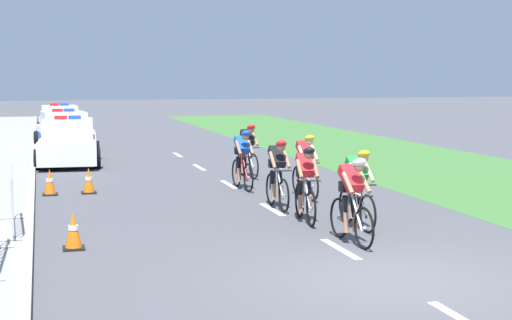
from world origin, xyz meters
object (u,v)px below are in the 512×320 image
object	(u,v)px
cyclist_fifth	(305,165)
traffic_cone_mid	(50,182)
cyclist_seventh	(248,150)
traffic_cone_near	(73,231)
crowd_barrier_middle	(12,200)
cyclist_second	(358,187)
cyclist_fourth	(278,173)
cyclist_third	(305,183)
police_car_second	(64,132)
cyclist_lead	(352,199)
cyclist_sixth	(243,159)
traffic_cone_far	(89,181)
police_car_nearest	(68,143)
police_car_third	(60,123)

from	to	relation	value
cyclist_fifth	traffic_cone_mid	size ratio (longest dim) A/B	2.69
cyclist_seventh	traffic_cone_near	xyz separation A→B (m)	(-5.19, -8.14, -0.48)
cyclist_seventh	crowd_barrier_middle	size ratio (longest dim) A/B	0.74
cyclist_second	cyclist_fourth	xyz separation A→B (m)	(-0.83, 2.48, 0.00)
cyclist_third	police_car_second	size ratio (longest dim) A/B	0.38
cyclist_third	police_car_second	world-z (taller)	police_car_second
cyclist_lead	cyclist_sixth	distance (m)	6.72
cyclist_sixth	cyclist_seventh	distance (m)	2.38
crowd_barrier_middle	traffic_cone_mid	bearing A→B (deg)	81.43
traffic_cone_mid	traffic_cone_far	xyz separation A→B (m)	(0.93, 0.04, 0.00)
cyclist_fourth	traffic_cone_far	distance (m)	5.12
police_car_nearest	crowd_barrier_middle	bearing A→B (deg)	-97.05
cyclist_second	cyclist_seventh	bearing A→B (deg)	90.71
cyclist_second	cyclist_seventh	xyz separation A→B (m)	(-0.10, 7.73, 0.00)
cyclist_seventh	traffic_cone_far	xyz separation A→B (m)	(-4.56, -1.89, -0.48)
traffic_cone_near	cyclist_seventh	bearing A→B (deg)	57.46
cyclist_lead	cyclist_third	bearing A→B (deg)	93.49
cyclist_third	traffic_cone_mid	bearing A→B (deg)	134.19
police_car_nearest	cyclist_sixth	bearing A→B (deg)	-59.70
cyclist_second	cyclist_fifth	xyz separation A→B (m)	(0.23, 3.67, 0.00)
cyclist_fifth	cyclist_sixth	size ratio (longest dim) A/B	1.00
police_car_nearest	traffic_cone_far	xyz separation A→B (m)	(0.24, -6.58, -0.37)
cyclist_second	cyclist_third	bearing A→B (deg)	132.37
police_car_nearest	police_car_third	size ratio (longest dim) A/B	1.01
traffic_cone_mid	traffic_cone_far	distance (m)	0.93
cyclist_fifth	traffic_cone_far	xyz separation A→B (m)	(-4.89, 2.16, -0.48)
cyclist_second	police_car_third	bearing A→B (deg)	101.70
cyclist_third	cyclist_sixth	size ratio (longest dim) A/B	1.00
cyclist_fourth	cyclist_second	bearing A→B (deg)	-71.58
police_car_nearest	traffic_cone_near	size ratio (longest dim) A/B	7.03
cyclist_second	cyclist_fifth	world-z (taller)	same
police_car_second	crowd_barrier_middle	size ratio (longest dim) A/B	1.95
cyclist_fifth	police_car_nearest	world-z (taller)	police_car_nearest
cyclist_second	police_car_nearest	xyz separation A→B (m)	(-4.90, 12.41, -0.11)
cyclist_sixth	crowd_barrier_middle	world-z (taller)	cyclist_sixth
cyclist_third	traffic_cone_near	distance (m)	4.72
cyclist_second	cyclist_fifth	size ratio (longest dim) A/B	1.00
cyclist_lead	cyclist_fifth	world-z (taller)	same
cyclist_lead	police_car_nearest	world-z (taller)	police_car_nearest
cyclist_lead	police_car_second	xyz separation A→B (m)	(-4.26, 18.97, -0.11)
cyclist_fifth	cyclist_seventh	bearing A→B (deg)	94.55
police_car_third	crowd_barrier_middle	xyz separation A→B (m)	(-1.41, -22.60, -0.03)
police_car_third	traffic_cone_mid	xyz separation A→B (m)	(-0.69, -17.85, -0.37)
cyclist_fourth	crowd_barrier_middle	size ratio (longest dim) A/B	0.74
cyclist_sixth	cyclist_seventh	world-z (taller)	same
traffic_cone_near	traffic_cone_far	world-z (taller)	same
traffic_cone_mid	cyclist_sixth	bearing A→B (deg)	-3.96
cyclist_seventh	traffic_cone_mid	xyz separation A→B (m)	(-5.49, -1.93, -0.48)
crowd_barrier_middle	police_car_second	bearing A→B (deg)	85.17
cyclist_sixth	traffic_cone_mid	bearing A→B (deg)	176.04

